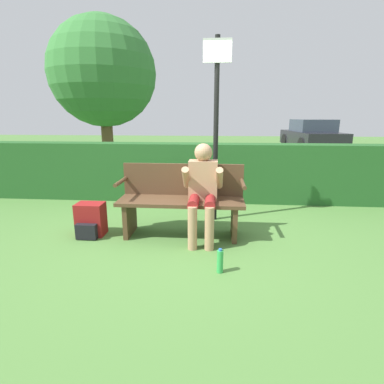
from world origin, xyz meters
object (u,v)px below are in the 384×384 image
Objects in this scene: signpost at (216,120)px; tree at (103,73)px; person_seated at (203,187)px; water_bottle at (220,261)px; parked_car at (312,136)px; park_bench at (182,200)px; backpack at (91,220)px.

signpost is 0.63× the size of tree.
signpost is (0.15, 0.74, 0.80)m from person_seated.
water_bottle is 12.22m from parked_car.
tree is at bearing 127.35° from signpost.
park_bench is 0.41× the size of parked_car.
tree is at bearing 119.80° from park_bench.
tree is at bearing 107.11° from backpack.
tree is (-2.95, 4.80, 1.96)m from person_seated.
signpost is at bearing -52.65° from tree.
signpost is at bearing 78.72° from person_seated.
backpack is (-1.19, -0.15, -0.27)m from park_bench.
parked_car is (4.30, 9.86, -0.83)m from signpost.
backpack is 1.89m from water_bottle.
person_seated is (0.28, -0.13, 0.21)m from park_bench.
signpost reaches higher than person_seated.
backpack reaches higher than water_bottle.
tree is at bearing 123.31° from parked_car.
park_bench is at bearing 116.90° from water_bottle.
backpack is 12.16m from parked_car.
signpost reaches higher than parked_car.
water_bottle is at bearing 155.02° from parked_car.
person_seated is 1.10m from signpost.
signpost reaches higher than park_bench.
person_seated is 2.78× the size of backpack.
tree reaches higher than backpack.
water_bottle is at bearing -87.29° from signpost.
signpost is (0.43, 0.61, 1.01)m from park_bench.
signpost is (-0.08, 1.60, 1.36)m from water_bottle.
parked_car is 9.61m from tree.
signpost is 5.24m from tree.
park_bench is 3.72× the size of backpack.
backpack is at bearing -72.89° from tree.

